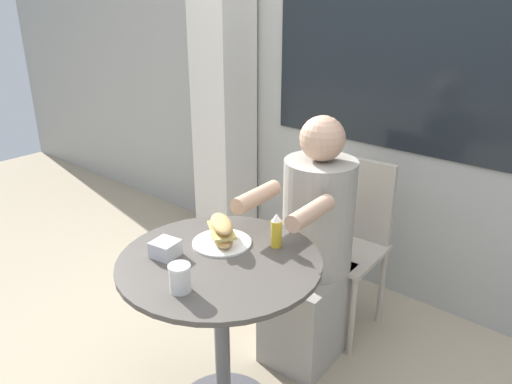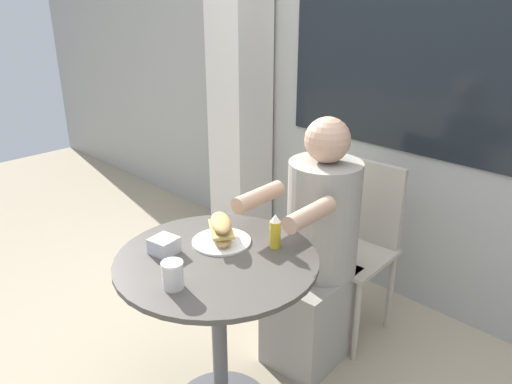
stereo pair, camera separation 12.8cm
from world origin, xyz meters
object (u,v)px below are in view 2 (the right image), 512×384
at_px(diner_chair, 359,233).
at_px(sandwich_on_plate, 221,232).
at_px(condiment_bottle, 275,231).
at_px(seated_diner, 317,260).
at_px(drink_cup, 173,275).
at_px(cafe_table, 218,302).

distance_m(diner_chair, sandwich_on_plate, 0.85).
height_order(diner_chair, condiment_bottle, diner_chair).
relative_size(seated_diner, drink_cup, 12.25).
bearing_deg(drink_cup, cafe_table, 101.85).
bearing_deg(cafe_table, sandwich_on_plate, 130.04).
relative_size(cafe_table, diner_chair, 0.86).
height_order(cafe_table, seated_diner, seated_diner).
bearing_deg(seated_diner, drink_cup, 87.11).
xyz_separation_m(sandwich_on_plate, drink_cup, (0.12, -0.32, 0.00)).
xyz_separation_m(sandwich_on_plate, condiment_bottle, (0.17, 0.12, 0.02)).
relative_size(cafe_table, condiment_bottle, 5.47).
relative_size(diner_chair, drink_cup, 9.19).
height_order(cafe_table, condiment_bottle, condiment_bottle).
bearing_deg(drink_cup, seated_diner, 90.49).
height_order(seated_diner, condiment_bottle, seated_diner).
bearing_deg(diner_chair, drink_cup, 87.34).
bearing_deg(sandwich_on_plate, cafe_table, -49.96).
bearing_deg(diner_chair, sandwich_on_plate, 78.77).
distance_m(seated_diner, sandwich_on_plate, 0.54).
xyz_separation_m(diner_chair, seated_diner, (0.01, -0.34, -0.01)).
bearing_deg(condiment_bottle, drink_cup, -96.20).
bearing_deg(sandwich_on_plate, diner_chair, 82.15).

